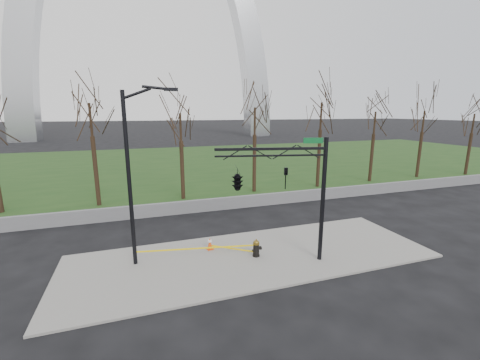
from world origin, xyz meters
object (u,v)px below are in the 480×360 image
object	(u,v)px
traffic_signal_mast	(254,179)
fire_hydrant	(256,248)
traffic_cone	(210,243)
street_light	(134,167)

from	to	relation	value
traffic_signal_mast	fire_hydrant	bearing A→B (deg)	69.74
traffic_cone	street_light	bearing A→B (deg)	-172.99
traffic_cone	traffic_signal_mast	xyz separation A→B (m)	(1.63, -2.07, 3.73)
street_light	traffic_signal_mast	xyz separation A→B (m)	(5.10, -1.64, -0.55)
traffic_cone	traffic_signal_mast	distance (m)	4.56
street_light	traffic_signal_mast	distance (m)	5.38
fire_hydrant	traffic_cone	world-z (taller)	fire_hydrant
traffic_cone	traffic_signal_mast	world-z (taller)	traffic_signal_mast
street_light	traffic_signal_mast	bearing A→B (deg)	-13.70
fire_hydrant	traffic_signal_mast	world-z (taller)	traffic_signal_mast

